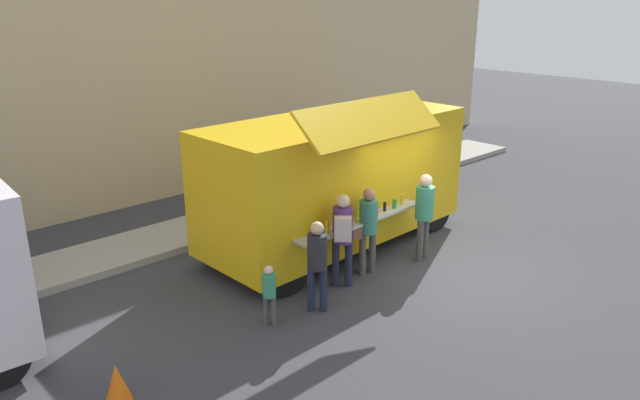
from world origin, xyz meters
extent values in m
plane|color=#38383D|center=(0.00, 0.00, 0.00)|extent=(60.00, 60.00, 0.00)
cube|color=#9E998E|center=(-4.73, 5.10, 0.07)|extent=(28.00, 1.60, 0.15)
cube|color=tan|center=(-3.73, 9.00, 4.38)|extent=(32.00, 2.40, 8.76)
cube|color=gold|center=(-0.73, 2.50, 1.53)|extent=(5.91, 2.38, 2.46)
cube|color=gold|center=(-1.28, 1.01, 3.02)|extent=(3.24, 0.81, 0.65)
cube|color=black|center=(-1.29, 1.42, 1.83)|extent=(3.07, 0.17, 1.11)
cube|color=#B7B7BC|center=(-1.29, 1.20, 1.05)|extent=(3.23, 0.42, 0.05)
cylinder|color=green|center=(-2.51, 1.20, 1.16)|extent=(0.06, 0.06, 0.19)
cylinder|color=yellow|center=(-2.23, 1.16, 1.18)|extent=(0.07, 0.07, 0.22)
cylinder|color=yellow|center=(-1.98, 1.13, 1.17)|extent=(0.07, 0.07, 0.20)
cylinder|color=black|center=(-1.70, 1.20, 1.16)|extent=(0.07, 0.07, 0.18)
cylinder|color=yellow|center=(-1.41, 1.17, 1.17)|extent=(0.07, 0.07, 0.20)
cylinder|color=red|center=(-1.15, 1.15, 1.19)|extent=(0.08, 0.08, 0.24)
cylinder|color=red|center=(-0.87, 1.18, 1.16)|extent=(0.06, 0.06, 0.18)
cylinder|color=black|center=(-0.59, 1.23, 1.16)|extent=(0.06, 0.06, 0.18)
cylinder|color=green|center=(-0.33, 1.20, 1.16)|extent=(0.08, 0.08, 0.19)
cylinder|color=yellow|center=(-0.04, 1.25, 1.18)|extent=(0.06, 0.06, 0.22)
cube|color=black|center=(2.15, 2.56, 1.97)|extent=(0.12, 1.92, 1.08)
cylinder|color=black|center=(1.48, 3.52, 0.45)|extent=(0.90, 0.28, 0.90)
cylinder|color=black|center=(1.52, 1.57, 0.45)|extent=(0.90, 0.28, 0.90)
cylinder|color=black|center=(-2.98, 3.42, 0.45)|extent=(0.90, 0.28, 0.90)
cylinder|color=black|center=(-2.94, 1.47, 0.45)|extent=(0.90, 0.28, 0.90)
cube|color=black|center=(-6.96, 3.07, 1.84)|extent=(0.20, 1.93, 0.95)
cone|color=orange|center=(-6.52, 0.65, 0.28)|extent=(0.36, 0.36, 0.55)
cylinder|color=#2B6335|center=(2.82, 4.80, 0.49)|extent=(0.60, 0.60, 0.97)
cylinder|color=#4C4943|center=(-1.36, 1.08, 0.42)|extent=(0.13, 0.13, 0.85)
cylinder|color=#4C4943|center=(-1.14, 1.03, 0.42)|extent=(0.13, 0.13, 0.85)
cylinder|color=#357D65|center=(-1.25, 1.05, 1.17)|extent=(0.35, 0.35, 0.64)
sphere|color=#A2704E|center=(-1.25, 1.05, 1.61)|extent=(0.24, 0.24, 0.24)
cube|color=brown|center=(-1.52, 1.12, 0.90)|extent=(0.23, 0.19, 0.25)
cylinder|color=#202238|center=(-2.07, 1.09, 0.44)|extent=(0.14, 0.14, 0.88)
cylinder|color=#202238|center=(-1.90, 0.93, 0.44)|extent=(0.14, 0.14, 0.88)
cylinder|color=#552E76|center=(-1.98, 1.01, 1.21)|extent=(0.36, 0.36, 0.66)
sphere|color=beige|center=(-1.98, 1.01, 1.66)|extent=(0.25, 0.25, 0.25)
cube|color=beige|center=(-2.18, 0.81, 1.24)|extent=(0.35, 0.35, 0.43)
cylinder|color=#1C2338|center=(-3.03, 0.71, 0.40)|extent=(0.13, 0.13, 0.80)
cylinder|color=#1C2338|center=(-2.88, 0.56, 0.40)|extent=(0.13, 0.13, 0.80)
cylinder|color=#242328|center=(-2.95, 0.63, 1.10)|extent=(0.33, 0.33, 0.60)
sphere|color=#DDB081|center=(-2.95, 0.63, 1.51)|extent=(0.22, 0.22, 0.22)
cylinder|color=#4A4641|center=(-0.08, 0.71, 0.44)|extent=(0.14, 0.14, 0.88)
cylinder|color=#4A4641|center=(0.16, 0.76, 0.44)|extent=(0.14, 0.14, 0.88)
cylinder|color=#358B68|center=(0.04, 0.73, 1.22)|extent=(0.37, 0.37, 0.67)
sphere|color=beige|center=(0.04, 0.73, 1.68)|extent=(0.25, 0.25, 0.25)
cylinder|color=#4F4642|center=(-3.87, 0.87, 0.26)|extent=(0.08, 0.08, 0.52)
cylinder|color=#4F4642|center=(-3.80, 0.75, 0.26)|extent=(0.08, 0.08, 0.52)
cylinder|color=#358C66|center=(-3.84, 0.81, 0.72)|extent=(0.22, 0.22, 0.39)
sphere|color=beige|center=(-3.84, 0.81, 0.99)|extent=(0.15, 0.15, 0.15)
camera|label=1|loc=(-9.09, -6.06, 5.12)|focal=33.60mm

